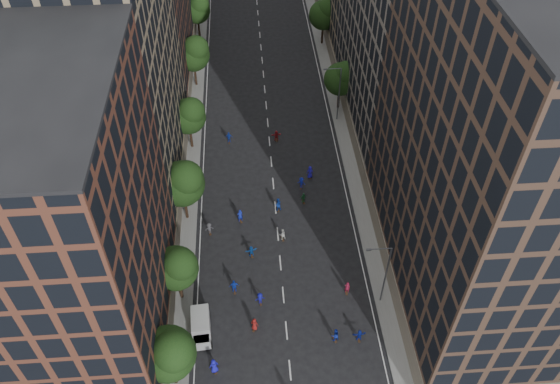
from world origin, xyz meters
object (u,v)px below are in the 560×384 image
at_px(streetlamp_near, 384,272).
at_px(skater_0, 214,366).
at_px(cargo_van, 201,327).
at_px(skater_2, 335,335).
at_px(streetlamp_far, 338,91).

bearing_deg(streetlamp_near, skater_0, -158.46).
height_order(cargo_van, skater_2, cargo_van).
bearing_deg(cargo_van, skater_2, -11.47).
distance_m(streetlamp_far, cargo_van, 40.71).
bearing_deg(skater_2, skater_0, -7.08).
bearing_deg(skater_0, streetlamp_far, -132.77).
distance_m(cargo_van, skater_2, 13.85).
xyz_separation_m(streetlamp_near, skater_2, (-5.49, -4.44, -4.29)).
relative_size(streetlamp_near, skater_0, 4.69).
relative_size(streetlamp_near, skater_2, 5.13).
height_order(streetlamp_far, skater_2, streetlamp_far).
height_order(cargo_van, skater_0, cargo_van).
xyz_separation_m(streetlamp_far, skater_0, (-17.83, -40.04, -4.20)).
bearing_deg(streetlamp_near, cargo_van, -172.11).
bearing_deg(streetlamp_far, skater_2, -98.34).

